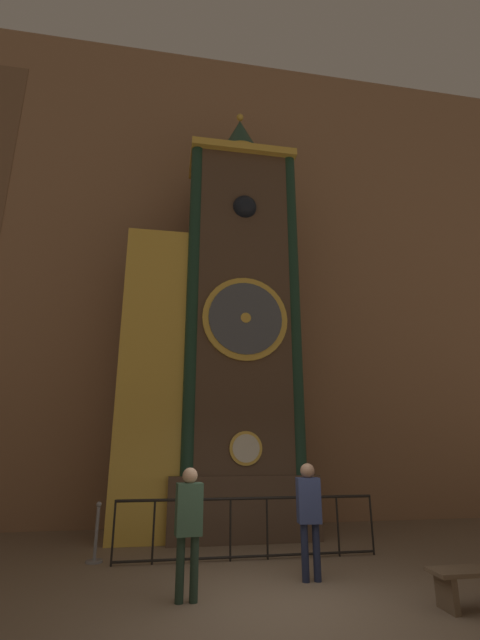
# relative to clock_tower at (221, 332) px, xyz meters

# --- Properties ---
(ground_plane) EXTENTS (28.00, 28.00, 0.00)m
(ground_plane) POSITION_rel_clock_tower_xyz_m (0.26, -4.28, -4.55)
(ground_plane) COLOR #75604C
(cathedral_back_wall) EXTENTS (24.00, 0.32, 14.46)m
(cathedral_back_wall) POSITION_rel_clock_tower_xyz_m (0.17, 1.55, 2.67)
(cathedral_back_wall) COLOR #936B4C
(cathedral_back_wall) RESTS_ON ground_plane
(clock_tower) EXTENTS (4.37, 1.76, 11.06)m
(clock_tower) POSITION_rel_clock_tower_xyz_m (0.00, 0.00, 0.00)
(clock_tower) COLOR brown
(clock_tower) RESTS_ON ground_plane
(railing_fence) EXTENTS (4.63, 0.05, 1.01)m
(railing_fence) POSITION_rel_clock_tower_xyz_m (0.30, -1.93, -3.98)
(railing_fence) COLOR black
(railing_fence) RESTS_ON ground_plane
(visitor_near) EXTENTS (0.36, 0.26, 1.61)m
(visitor_near) POSITION_rel_clock_tower_xyz_m (-0.87, -3.83, -3.58)
(visitor_near) COLOR #213427
(visitor_near) RESTS_ON ground_plane
(visitor_far) EXTENTS (0.36, 0.25, 1.63)m
(visitor_far) POSITION_rel_clock_tower_xyz_m (0.97, -3.27, -3.56)
(visitor_far) COLOR #1B213A
(visitor_far) RESTS_ON ground_plane
(stanchion_post) EXTENTS (0.28, 0.28, 0.95)m
(stanchion_post) POSITION_rel_clock_tower_xyz_m (-2.31, -1.63, -4.24)
(stanchion_post) COLOR gray
(stanchion_post) RESTS_ON ground_plane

